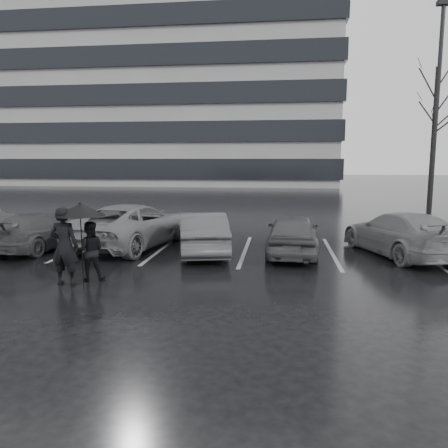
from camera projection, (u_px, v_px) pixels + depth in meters
name	position (u px, v px, depth m)	size (l,w,h in m)	color
ground	(216.00, 269.00, 12.01)	(160.00, 160.00, 0.00)	black
office_building	(107.00, 76.00, 59.77)	(61.00, 26.00, 29.00)	gray
car_main	(293.00, 234.00, 13.67)	(1.57, 3.89, 1.33)	black
car_west_a	(202.00, 233.00, 13.87)	(1.41, 4.04, 1.33)	#29292B
car_west_b	(133.00, 225.00, 15.04)	(2.45, 5.31, 1.48)	#4F5052
car_west_c	(43.00, 231.00, 14.64)	(1.72, 4.24, 1.23)	black
car_east	(401.00, 234.00, 13.57)	(1.93, 4.74, 1.37)	#4F5052
pedestrian_left	(64.00, 246.00, 10.35)	(0.69, 0.45, 1.89)	black
pedestrian_right	(90.00, 251.00, 10.79)	(0.72, 0.56, 1.48)	black
umbrella	(80.00, 209.00, 10.37)	(1.16, 1.16, 1.97)	black
lamp_post	(435.00, 130.00, 17.48)	(0.50, 0.50, 9.05)	gray
stall_stripes	(203.00, 250.00, 14.56)	(19.72, 5.00, 0.00)	#98989A
tree_north	(433.00, 139.00, 26.71)	(0.26, 0.26, 8.50)	black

